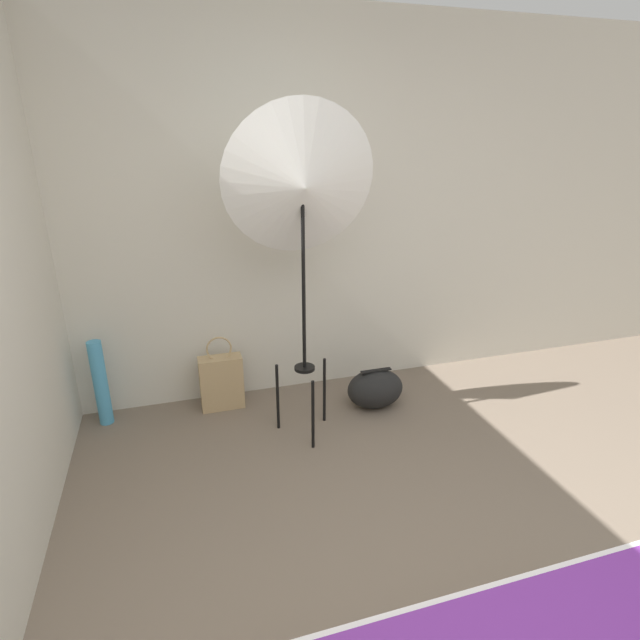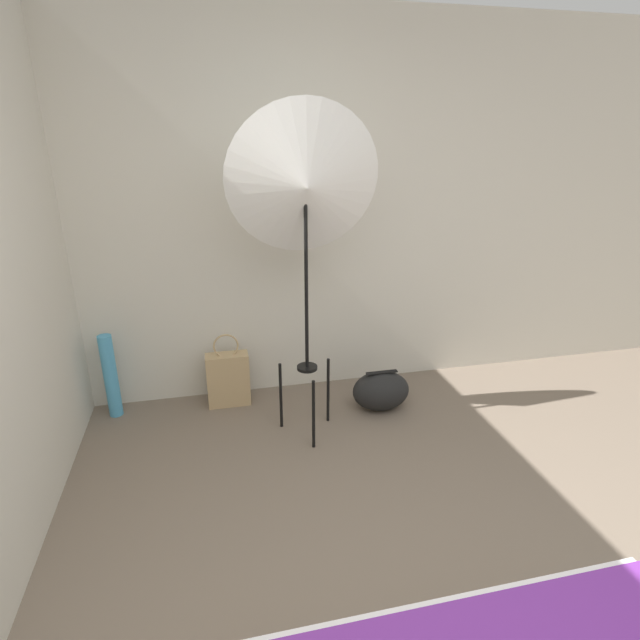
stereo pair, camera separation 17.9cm
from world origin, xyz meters
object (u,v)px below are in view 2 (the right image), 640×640
Objects in this scene: duffel_bag at (381,391)px; paper_roll at (111,376)px; photo_umbrella at (305,186)px; tote_bag at (228,379)px.

duffel_bag is 0.68× the size of paper_roll.
photo_umbrella is 3.41× the size of paper_roll.
paper_roll is (-1.81, 0.33, 0.16)m from duffel_bag.
tote_bag is 1.08m from duffel_bag.
duffel_bag is (1.04, -0.31, -0.06)m from tote_bag.
paper_roll is at bearing 169.73° from duffel_bag.
photo_umbrella reaches higher than tote_bag.
photo_umbrella is at bearing -21.54° from paper_roll.
tote_bag is 1.34× the size of duffel_bag.
paper_roll reaches higher than duffel_bag.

